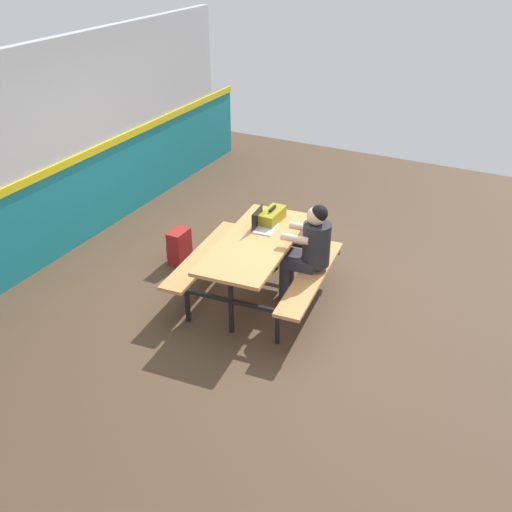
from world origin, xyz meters
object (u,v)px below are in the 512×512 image
toolbox_grey (272,216)px  laptop_silver (263,225)px  backpack_dark (179,247)px  student_nearer (309,246)px  picnic_table_main (256,254)px

toolbox_grey → laptop_silver: bearing=174.8°
backpack_dark → laptop_silver: bearing=-89.4°
toolbox_grey → backpack_dark: bearing=100.4°
student_nearer → laptop_silver: 0.62m
laptop_silver → toolbox_grey: (0.21, -0.02, 0.02)m
picnic_table_main → backpack_dark: size_ratio=4.08×
laptop_silver → student_nearer: bearing=-98.9°
laptop_silver → backpack_dark: bearing=90.6°
student_nearer → toolbox_grey: bearing=62.9°
laptop_silver → picnic_table_main: bearing=-167.7°
picnic_table_main → laptop_silver: (0.30, 0.06, 0.21)m
picnic_table_main → backpack_dark: picnic_table_main is taller
student_nearer → laptop_silver: size_ratio=3.56×
picnic_table_main → laptop_silver: 0.37m
toolbox_grey → backpack_dark: (-0.22, 1.18, -0.60)m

